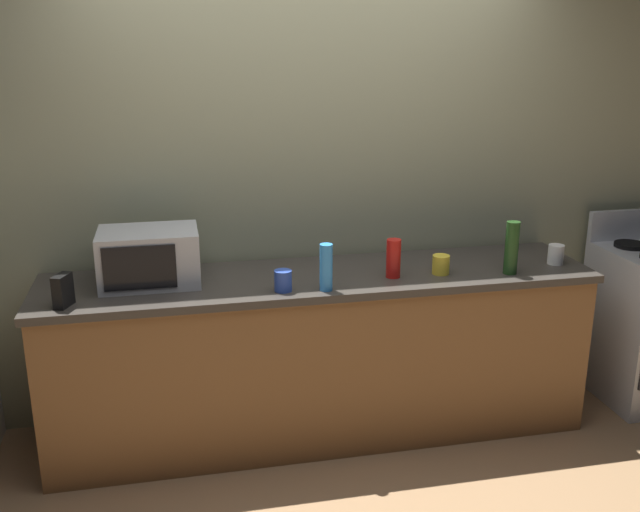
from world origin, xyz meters
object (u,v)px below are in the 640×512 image
(microwave, at_px, (149,257))
(cordless_phone, at_px, (63,291))
(bottle_hot_sauce, at_px, (393,258))
(mug_white, at_px, (556,254))
(bottle_wine, at_px, (512,248))
(bottle_spray_cleaner, at_px, (326,267))
(mug_blue, at_px, (283,281))
(mug_yellow, at_px, (441,265))

(microwave, xyz_separation_m, cordless_phone, (-0.38, -0.25, -0.06))
(cordless_phone, bearing_deg, bottle_hot_sauce, 25.58)
(cordless_phone, relative_size, mug_white, 1.43)
(bottle_wine, xyz_separation_m, mug_white, (0.31, 0.10, -0.09))
(cordless_phone, distance_m, bottle_spray_cleaner, 1.21)
(microwave, xyz_separation_m, mug_blue, (0.62, -0.25, -0.08))
(microwave, height_order, mug_white, microwave)
(microwave, bearing_deg, bottle_spray_cleaner, -18.84)
(bottle_wine, xyz_separation_m, mug_yellow, (-0.35, 0.07, -0.09))
(bottle_spray_cleaner, xyz_separation_m, mug_white, (1.30, 0.15, -0.06))
(bottle_hot_sauce, height_order, bottle_wine, bottle_wine)
(microwave, relative_size, bottle_spray_cleaner, 2.09)
(cordless_phone, distance_m, mug_yellow, 1.84)
(cordless_phone, height_order, mug_white, cordless_phone)
(cordless_phone, xyz_separation_m, bottle_hot_sauce, (1.58, 0.09, 0.02))
(bottle_hot_sauce, xyz_separation_m, mug_blue, (-0.58, -0.09, -0.05))
(cordless_phone, relative_size, bottle_wine, 0.55)
(cordless_phone, height_order, mug_yellow, cordless_phone)
(mug_blue, bearing_deg, cordless_phone, 179.85)
(bottle_wine, bearing_deg, mug_white, 17.75)
(bottle_wine, height_order, mug_yellow, bottle_wine)
(bottle_hot_sauce, distance_m, mug_white, 0.92)
(mug_blue, bearing_deg, bottle_hot_sauce, 8.80)
(bottle_wine, bearing_deg, bottle_spray_cleaner, -176.97)
(bottle_hot_sauce, relative_size, mug_white, 1.89)
(mug_blue, height_order, mug_white, mug_white)
(cordless_phone, height_order, bottle_spray_cleaner, bottle_spray_cleaner)
(cordless_phone, distance_m, bottle_wine, 2.19)
(mug_white, bearing_deg, mug_blue, -175.40)
(bottle_spray_cleaner, distance_m, mug_white, 1.31)
(cordless_phone, distance_m, bottle_hot_sauce, 1.58)
(bottle_hot_sauce, relative_size, mug_blue, 1.92)
(mug_blue, bearing_deg, mug_white, 4.60)
(cordless_phone, height_order, bottle_wine, bottle_wine)
(bottle_spray_cleaner, height_order, mug_yellow, bottle_spray_cleaner)
(cordless_phone, bearing_deg, microwave, 55.73)
(bottle_hot_sauce, distance_m, mug_blue, 0.59)
(bottle_wine, height_order, mug_blue, bottle_wine)
(bottle_spray_cleaner, bearing_deg, mug_white, 6.71)
(bottle_hot_sauce, xyz_separation_m, mug_white, (0.92, 0.03, -0.05))
(cordless_phone, xyz_separation_m, bottle_wine, (2.19, 0.02, 0.06))
(bottle_hot_sauce, bearing_deg, cordless_phone, -176.85)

